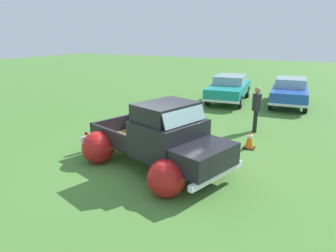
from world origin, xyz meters
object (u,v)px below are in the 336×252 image
object	(u,v)px
vintage_pickup_truck	(162,144)
spectator_0	(256,107)
show_car_1	(290,91)
show_car_0	(229,87)
lane_cone_0	(250,139)

from	to	relation	value
vintage_pickup_truck	spectator_0	distance (m)	4.91
show_car_1	spectator_0	size ratio (longest dim) A/B	2.60
spectator_0	show_car_0	bearing A→B (deg)	-76.95
vintage_pickup_truck	spectator_0	bearing A→B (deg)	88.90
show_car_1	spectator_0	bearing A→B (deg)	-11.05
spectator_0	lane_cone_0	distance (m)	2.03
show_car_0	show_car_1	xyz separation A→B (m)	(3.12, 0.48, -0.00)
vintage_pickup_truck	show_car_1	xyz separation A→B (m)	(2.05, 10.16, 0.02)
show_car_1	lane_cone_0	world-z (taller)	show_car_1
vintage_pickup_truck	lane_cone_0	distance (m)	3.31
vintage_pickup_truck	lane_cone_0	size ratio (longest dim) A/B	7.90
show_car_0	spectator_0	world-z (taller)	spectator_0
show_car_1	vintage_pickup_truck	bearing A→B (deg)	-16.71
show_car_0	lane_cone_0	world-z (taller)	show_car_0
show_car_1	show_car_0	bearing A→B (deg)	-86.59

